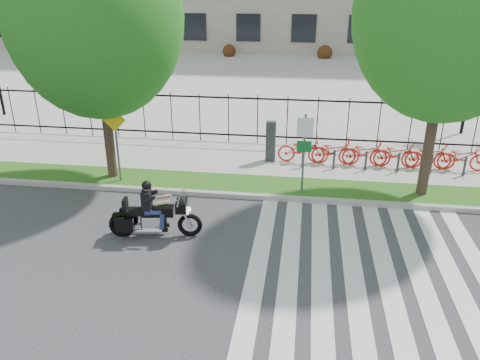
# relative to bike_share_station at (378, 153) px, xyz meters

# --- Properties ---
(ground) EXTENTS (120.00, 120.00, 0.00)m
(ground) POSITION_rel_bike_share_station_xyz_m (-5.79, -7.20, -0.64)
(ground) COLOR #343437
(ground) RESTS_ON ground
(curb) EXTENTS (60.00, 0.20, 0.15)m
(curb) POSITION_rel_bike_share_station_xyz_m (-5.79, -3.10, -0.57)
(curb) COLOR #A09E97
(curb) RESTS_ON ground
(grass_verge) EXTENTS (60.00, 1.50, 0.15)m
(grass_verge) POSITION_rel_bike_share_station_xyz_m (-5.79, -2.25, -0.57)
(grass_verge) COLOR #255214
(grass_verge) RESTS_ON ground
(sidewalk) EXTENTS (60.00, 3.50, 0.15)m
(sidewalk) POSITION_rel_bike_share_station_xyz_m (-5.79, 0.25, -0.57)
(sidewalk) COLOR #A5A39B
(sidewalk) RESTS_ON ground
(plaza) EXTENTS (80.00, 34.00, 0.10)m
(plaza) POSITION_rel_bike_share_station_xyz_m (-5.79, 17.80, -0.59)
(plaza) COLOR #A5A39B
(plaza) RESTS_ON ground
(crosswalk_stripes) EXTENTS (5.70, 8.00, 0.01)m
(crosswalk_stripes) POSITION_rel_bike_share_station_xyz_m (-0.96, -7.20, -0.63)
(crosswalk_stripes) COLOR silver
(crosswalk_stripes) RESTS_ON ground
(iron_fence) EXTENTS (30.00, 0.06, 2.00)m
(iron_fence) POSITION_rel_bike_share_station_xyz_m (-5.79, 2.00, 0.51)
(iron_fence) COLOR black
(iron_fence) RESTS_ON sidewalk
(lamp_post_right) EXTENTS (1.06, 0.70, 4.25)m
(lamp_post_right) POSITION_rel_bike_share_station_xyz_m (4.21, 4.80, 2.57)
(lamp_post_right) COLOR black
(lamp_post_right) RESTS_ON ground
(street_tree_1) EXTENTS (5.36, 5.36, 8.24)m
(street_tree_1) POSITION_rel_bike_share_station_xyz_m (-9.11, -2.25, 4.66)
(street_tree_1) COLOR #34251C
(street_tree_1) RESTS_ON grass_verge
(street_tree_2) EXTENTS (5.28, 5.28, 8.42)m
(street_tree_2) POSITION_rel_bike_share_station_xyz_m (1.08, -2.25, 4.89)
(street_tree_2) COLOR #34251C
(street_tree_2) RESTS_ON grass_verge
(bike_share_station) EXTENTS (7.80, 0.86, 1.50)m
(bike_share_station) POSITION_rel_bike_share_station_xyz_m (0.00, 0.00, 0.00)
(bike_share_station) COLOR #2D2D33
(bike_share_station) RESTS_ON sidewalk
(sign_pole_regulatory) EXTENTS (0.50, 0.09, 2.50)m
(sign_pole_regulatory) POSITION_rel_bike_share_station_xyz_m (-2.65, -2.62, 1.10)
(sign_pole_regulatory) COLOR #59595B
(sign_pole_regulatory) RESTS_ON grass_verge
(sign_pole_warning) EXTENTS (0.78, 0.09, 2.49)m
(sign_pole_warning) POSITION_rel_bike_share_station_xyz_m (-8.69, -2.62, 1.10)
(sign_pole_warning) COLOR #59595B
(sign_pole_warning) RESTS_ON grass_verge
(motorcycle_rider) EXTENTS (2.48, 0.88, 1.92)m
(motorcycle_rider) POSITION_rel_bike_share_station_xyz_m (-6.46, -5.79, -0.00)
(motorcycle_rider) COLOR black
(motorcycle_rider) RESTS_ON ground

